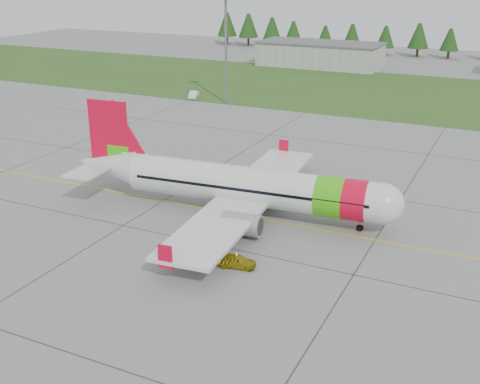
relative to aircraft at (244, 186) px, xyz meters
The scene contains 9 objects.
ground 10.25m from the aircraft, 60.29° to the right, with size 320.00×320.00×0.00m, color gray.
aircraft is the anchor object (origin of this frame).
follow_me_car 12.63m from the aircraft, 67.82° to the right, with size 1.46×1.23×3.62m, color yellow.
service_van 62.03m from the aircraft, 124.84° to the left, with size 1.55×1.46×4.43m, color white.
grass_strip 73.80m from the aircraft, 86.26° to the left, with size 320.00×50.00×0.03m, color #30561E.
taxi_guideline 5.85m from the aircraft, ahead, with size 120.00×0.25×0.02m, color gold.
hangar_west 104.65m from the aircraft, 103.93° to the left, with size 32.00×14.00×6.00m, color #A8A8A3.
floodlight_mast 56.93m from the aircraft, 118.75° to the left, with size 0.50×0.50×20.00m, color slate.
treeline 129.67m from the aircraft, 87.87° to the left, with size 160.00×8.00×10.00m, color #1C3F14, non-canonical shape.
Camera 1 is at (21.34, -47.23, 26.04)m, focal length 45.00 mm.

